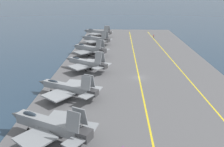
# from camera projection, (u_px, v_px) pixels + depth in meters

# --- Properties ---
(ground_plane) EXTENTS (2000.00, 2000.00, 0.00)m
(ground_plane) POSITION_uv_depth(u_px,v_px,m) (139.00, 79.00, 68.01)
(ground_plane) COLOR #23384C
(carrier_deck) EXTENTS (176.11, 50.16, 0.40)m
(carrier_deck) POSITION_uv_depth(u_px,v_px,m) (139.00, 78.00, 67.94)
(carrier_deck) COLOR #565659
(carrier_deck) RESTS_ON ground
(deck_stripe_foul_line) EXTENTS (158.41, 5.95, 0.01)m
(deck_stripe_foul_line) POSITION_uv_depth(u_px,v_px,m) (188.00, 78.00, 67.42)
(deck_stripe_foul_line) COLOR yellow
(deck_stripe_foul_line) RESTS_ON carrier_deck
(deck_stripe_centerline) EXTENTS (158.50, 0.36, 0.01)m
(deck_stripe_centerline) POSITION_uv_depth(u_px,v_px,m) (139.00, 78.00, 67.87)
(deck_stripe_centerline) COLOR yellow
(deck_stripe_centerline) RESTS_ON carrier_deck
(parked_jet_second) EXTENTS (12.58, 16.56, 6.73)m
(parked_jet_second) POSITION_uv_depth(u_px,v_px,m) (49.00, 124.00, 39.18)
(parked_jet_second) COLOR gray
(parked_jet_second) RESTS_ON carrier_deck
(parked_jet_third) EXTENTS (13.43, 16.61, 6.07)m
(parked_jet_third) POSITION_uv_depth(u_px,v_px,m) (68.00, 87.00, 55.34)
(parked_jet_third) COLOR gray
(parked_jet_third) RESTS_ON carrier_deck
(parked_jet_fourth) EXTENTS (12.80, 15.65, 6.63)m
(parked_jet_fourth) POSITION_uv_depth(u_px,v_px,m) (86.00, 63.00, 73.11)
(parked_jet_fourth) COLOR gray
(parked_jet_fourth) RESTS_ON carrier_deck
(parked_jet_fifth) EXTENTS (13.52, 15.41, 6.58)m
(parked_jet_fifth) POSITION_uv_depth(u_px,v_px,m) (89.00, 49.00, 90.63)
(parked_jet_fifth) COLOR gray
(parked_jet_fifth) RESTS_ON carrier_deck
(parked_jet_sixth) EXTENTS (12.78, 15.20, 6.48)m
(parked_jet_sixth) POSITION_uv_depth(u_px,v_px,m) (96.00, 39.00, 109.12)
(parked_jet_sixth) COLOR gray
(parked_jet_sixth) RESTS_ON carrier_deck
(parked_jet_seventh) EXTENTS (12.80, 16.83, 6.13)m
(parked_jet_seventh) POSITION_uv_depth(u_px,v_px,m) (98.00, 32.00, 126.82)
(parked_jet_seventh) COLOR gray
(parked_jet_seventh) RESTS_ON carrier_deck
(crew_red_vest) EXTENTS (0.43, 0.34, 1.67)m
(crew_red_vest) POSITION_uv_depth(u_px,v_px,m) (154.00, 36.00, 124.64)
(crew_red_vest) COLOR #383328
(crew_red_vest) RESTS_ON carrier_deck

